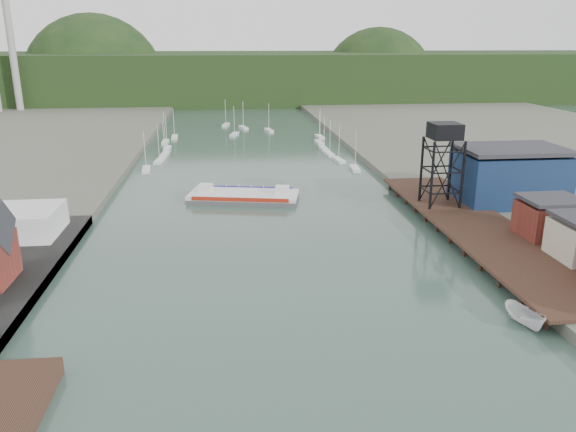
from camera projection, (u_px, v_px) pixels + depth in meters
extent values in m
plane|color=#2A4238|center=(304.00, 410.00, 52.60)|extent=(600.00, 600.00, 0.00)
cube|color=black|center=(477.00, 226.00, 98.62)|extent=(14.00, 70.00, 0.50)
cylinder|color=black|center=(443.00, 233.00, 98.32)|extent=(0.60, 0.60, 2.20)
cylinder|color=black|center=(508.00, 230.00, 99.59)|extent=(0.60, 0.60, 2.20)
cube|color=silver|center=(4.00, 222.00, 94.17)|extent=(18.00, 12.00, 4.50)
cylinder|color=black|center=(432.00, 176.00, 105.55)|extent=(0.50, 0.50, 13.00)
cylinder|color=black|center=(463.00, 175.00, 106.19)|extent=(0.50, 0.50, 13.00)
cylinder|color=black|center=(421.00, 169.00, 111.24)|extent=(0.50, 0.50, 13.00)
cylinder|color=black|center=(450.00, 168.00, 111.88)|extent=(0.50, 0.50, 13.00)
cube|color=black|center=(445.00, 131.00, 106.31)|extent=(5.50, 5.50, 3.00)
cube|color=#0E1F3E|center=(509.00, 178.00, 112.82)|extent=(20.00, 14.00, 10.00)
cube|color=#2D2D33|center=(512.00, 149.00, 111.05)|extent=(20.50, 14.50, 0.80)
cube|color=maroon|center=(549.00, 222.00, 92.14)|extent=(9.00, 8.00, 6.00)
cube|color=silver|center=(146.00, 170.00, 148.06)|extent=(2.67, 7.65, 0.90)
cube|color=silver|center=(160.00, 161.00, 159.11)|extent=(2.81, 7.67, 0.90)
cube|color=silver|center=(165.00, 155.00, 167.58)|extent=(2.35, 7.59, 0.90)
cube|color=silver|center=(167.00, 149.00, 176.97)|extent=(2.01, 7.50, 0.90)
cube|color=silver|center=(165.00, 142.00, 188.39)|extent=(2.00, 7.50, 0.90)
cube|color=silver|center=(175.00, 137.00, 197.96)|extent=(2.16, 7.54, 0.90)
cube|color=silver|center=(355.00, 169.00, 149.31)|extent=(2.53, 7.62, 0.90)
cube|color=silver|center=(339.00, 160.00, 159.97)|extent=(2.76, 7.67, 0.90)
cube|color=silver|center=(330.00, 154.00, 168.19)|extent=(2.22, 7.56, 0.90)
cube|color=silver|center=(324.00, 149.00, 176.69)|extent=(2.18, 7.54, 0.90)
cube|color=silver|center=(319.00, 143.00, 187.25)|extent=(2.46, 7.61, 0.90)
cube|color=silver|center=(320.00, 137.00, 198.48)|extent=(2.48, 7.61, 0.90)
cube|color=silver|center=(234.00, 134.00, 203.84)|extent=(3.78, 7.76, 0.90)
cube|color=silver|center=(269.00, 130.00, 212.83)|extent=(3.31, 7.74, 0.90)
cube|color=silver|center=(243.00, 128.00, 219.42)|extent=(3.76, 7.76, 0.90)
cube|color=silver|center=(226.00, 125.00, 226.28)|extent=(3.40, 7.74, 0.90)
cylinder|color=#999894|center=(12.00, 47.00, 255.54)|extent=(3.20, 3.20, 60.00)
cube|color=black|center=(234.00, 77.00, 333.41)|extent=(500.00, 120.00, 28.00)
sphere|color=black|center=(97.00, 85.00, 326.10)|extent=(80.00, 80.00, 80.00)
sphere|color=black|center=(377.00, 85.00, 354.26)|extent=(70.00, 70.00, 70.00)
cube|color=#4B4A4D|center=(244.00, 198.00, 121.09)|extent=(24.67, 13.87, 0.93)
cube|color=silver|center=(244.00, 195.00, 120.84)|extent=(24.67, 13.87, 0.74)
cube|color=#9F2212|center=(240.00, 200.00, 116.32)|extent=(20.06, 4.33, 0.84)
cube|color=#18148E|center=(247.00, 188.00, 125.25)|extent=(20.06, 4.33, 0.84)
cube|color=silver|center=(205.00, 189.00, 121.26)|extent=(3.30, 3.30, 1.86)
cube|color=silver|center=(282.00, 190.00, 119.75)|extent=(3.30, 3.30, 1.86)
imported|color=silver|center=(525.00, 317.00, 67.60)|extent=(3.68, 6.68, 2.44)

